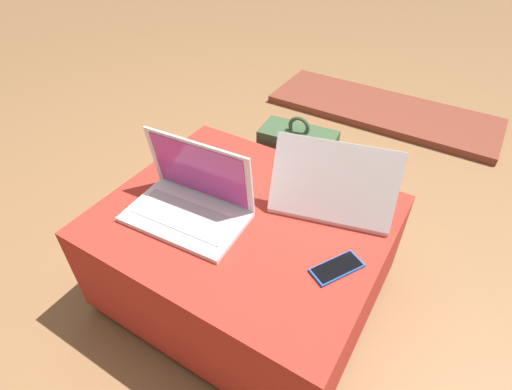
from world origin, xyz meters
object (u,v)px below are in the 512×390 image
Objects in this scene: laptop_near at (190,201)px; cell_phone at (337,268)px; backpack at (296,175)px; laptop_far at (333,192)px.

cell_phone is at bearing -0.41° from laptop_near.
laptop_near is 2.40× the size of cell_phone.
cell_phone is 0.71m from backpack.
laptop_far is 0.85× the size of backpack.
laptop_near is at bearing 75.90° from backpack.
laptop_far is 0.27m from cell_phone.
laptop_far is at bearing 146.72° from cell_phone.
laptop_far is at bearing 32.89° from laptop_near.
backpack is at bearing 78.21° from laptop_near.
laptop_near is 0.45m from laptop_far.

